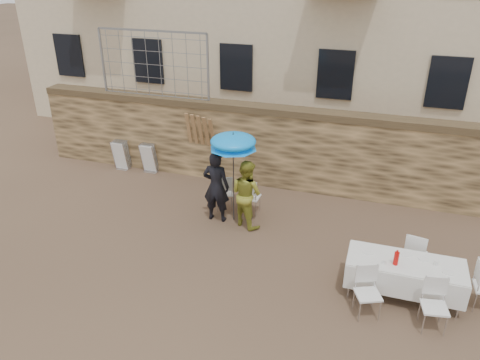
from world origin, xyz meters
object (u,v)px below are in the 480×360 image
(couple_chair_left, at_px, (224,192))
(banquet_table, at_px, (406,264))
(couple_chair_right, at_px, (251,196))
(woman_dress, at_px, (246,193))
(umbrella, at_px, (233,144))
(table_chair_front_right, at_px, (435,307))
(chair_stack_right, at_px, (151,157))
(table_chair_front_left, at_px, (368,293))
(soda_bottle, at_px, (396,258))
(man_suit, at_px, (216,187))
(table_chair_back, at_px, (415,253))
(chair_stack_left, at_px, (124,153))

(couple_chair_left, xyz_separation_m, banquet_table, (4.32, -2.12, 0.25))
(couple_chair_right, xyz_separation_m, banquet_table, (3.62, -2.12, 0.25))
(woman_dress, xyz_separation_m, umbrella, (-0.35, 0.10, 1.15))
(table_chair_front_right, bearing_deg, umbrella, 141.29)
(chair_stack_right, bearing_deg, woman_dress, -29.39)
(couple_chair_left, xyz_separation_m, chair_stack_right, (-2.83, 1.47, -0.02))
(woman_dress, height_order, table_chair_front_left, woman_dress)
(couple_chair_left, bearing_deg, banquet_table, 131.41)
(woman_dress, xyz_separation_m, soda_bottle, (3.37, -1.72, 0.08))
(man_suit, height_order, couple_chair_right, man_suit)
(table_chair_back, bearing_deg, man_suit, 0.82)
(chair_stack_left, relative_size, chair_stack_right, 1.00)
(chair_stack_left, bearing_deg, table_chair_back, -18.66)
(man_suit, xyz_separation_m, couple_chair_right, (0.70, 0.55, -0.41))
(umbrella, xyz_separation_m, table_chair_front_right, (4.42, -2.42, -1.49))
(chair_stack_left, bearing_deg, woman_dress, -24.23)
(umbrella, xyz_separation_m, couple_chair_right, (0.30, 0.45, -1.49))
(man_suit, height_order, woman_dress, man_suit)
(banquet_table, distance_m, table_chair_front_left, 0.99)
(man_suit, xyz_separation_m, table_chair_front_left, (3.72, -2.32, -0.41))
(chair_stack_left, bearing_deg, chair_stack_right, 0.00)
(table_chair_front_right, bearing_deg, couple_chair_right, 135.12)
(table_chair_front_left, height_order, chair_stack_left, table_chair_front_left)
(umbrella, bearing_deg, couple_chair_right, 56.31)
(couple_chair_left, xyz_separation_m, table_chair_front_right, (4.82, -2.87, 0.00))
(couple_chair_right, relative_size, table_chair_back, 1.00)
(table_chair_front_left, height_order, chair_stack_right, table_chair_front_left)
(couple_chair_right, bearing_deg, table_chair_front_left, 137.75)
(table_chair_front_left, height_order, table_chair_back, same)
(banquet_table, xyz_separation_m, chair_stack_left, (-8.05, 3.59, -0.27))
(couple_chair_right, distance_m, table_chair_front_right, 5.02)
(couple_chair_left, distance_m, chair_stack_right, 3.19)
(umbrella, height_order, table_chair_front_right, umbrella)
(couple_chair_right, distance_m, banquet_table, 4.20)
(couple_chair_right, xyz_separation_m, chair_stack_left, (-4.43, 1.47, -0.02))
(couple_chair_right, distance_m, table_chair_front_left, 4.16)
(man_suit, bearing_deg, chair_stack_right, -36.65)
(couple_chair_right, xyz_separation_m, table_chair_front_left, (3.02, -2.87, 0.00))
(couple_chair_left, relative_size, table_chair_front_left, 1.00)
(umbrella, bearing_deg, banquet_table, -23.08)
(banquet_table, bearing_deg, couple_chair_left, 153.86)
(man_suit, xyz_separation_m, chair_stack_left, (-3.73, 2.02, -0.43))
(couple_chair_left, relative_size, soda_bottle, 3.69)
(couple_chair_left, height_order, banquet_table, couple_chair_left)
(soda_bottle, bearing_deg, woman_dress, 152.95)
(man_suit, height_order, chair_stack_right, man_suit)
(man_suit, relative_size, soda_bottle, 6.81)
(man_suit, distance_m, banquet_table, 4.59)
(umbrella, bearing_deg, soda_bottle, -26.08)
(table_chair_front_left, bearing_deg, umbrella, 120.58)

